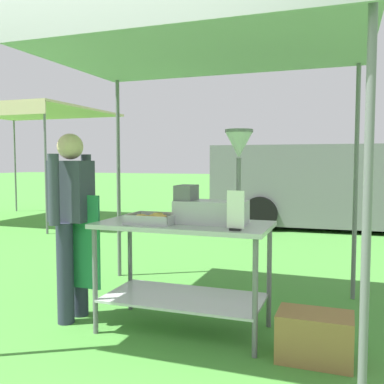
{
  "coord_description": "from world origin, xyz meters",
  "views": [
    {
      "loc": [
        1.33,
        -2.27,
        1.38
      ],
      "look_at": [
        0.12,
        1.16,
        1.12
      ],
      "focal_mm": 40.55,
      "sensor_mm": 36.0,
      "label": 1
    }
  ],
  "objects_px": {
    "van_grey": "(349,185)",
    "neighbour_tent": "(25,114)",
    "stall_canopy": "(188,48)",
    "vendor": "(72,216)",
    "donut_fryer": "(215,195)",
    "supply_crate": "(315,337)",
    "menu_sign": "(235,213)",
    "donut_tray": "(153,219)",
    "donut_cart": "(184,251)"
  },
  "relations": [
    {
      "from": "van_grey",
      "to": "neighbour_tent",
      "type": "bearing_deg",
      "value": -168.95
    },
    {
      "from": "stall_canopy",
      "to": "van_grey",
      "type": "height_order",
      "value": "stall_canopy"
    },
    {
      "from": "neighbour_tent",
      "to": "vendor",
      "type": "bearing_deg",
      "value": -46.6
    },
    {
      "from": "stall_canopy",
      "to": "vendor",
      "type": "height_order",
      "value": "stall_canopy"
    },
    {
      "from": "neighbour_tent",
      "to": "donut_fryer",
      "type": "bearing_deg",
      "value": -39.17
    },
    {
      "from": "donut_fryer",
      "to": "supply_crate",
      "type": "xyz_separation_m",
      "value": [
        0.79,
        -0.24,
        -0.94
      ]
    },
    {
      "from": "vendor",
      "to": "neighbour_tent",
      "type": "bearing_deg",
      "value": 133.4
    },
    {
      "from": "stall_canopy",
      "to": "neighbour_tent",
      "type": "relative_size",
      "value": 0.83
    },
    {
      "from": "van_grey",
      "to": "vendor",
      "type": "bearing_deg",
      "value": -110.01
    },
    {
      "from": "vendor",
      "to": "neighbour_tent",
      "type": "xyz_separation_m",
      "value": [
        -4.68,
        4.95,
        1.54
      ]
    },
    {
      "from": "stall_canopy",
      "to": "supply_crate",
      "type": "height_order",
      "value": "stall_canopy"
    },
    {
      "from": "supply_crate",
      "to": "van_grey",
      "type": "xyz_separation_m",
      "value": [
        0.26,
        6.43,
        0.71
      ]
    },
    {
      "from": "stall_canopy",
      "to": "supply_crate",
      "type": "bearing_deg",
      "value": -16.49
    },
    {
      "from": "van_grey",
      "to": "menu_sign",
      "type": "bearing_deg",
      "value": -97.23
    },
    {
      "from": "van_grey",
      "to": "donut_fryer",
      "type": "bearing_deg",
      "value": -99.67
    },
    {
      "from": "supply_crate",
      "to": "donut_fryer",
      "type": "bearing_deg",
      "value": 162.82
    },
    {
      "from": "donut_tray",
      "to": "supply_crate",
      "type": "distance_m",
      "value": 1.48
    },
    {
      "from": "donut_fryer",
      "to": "menu_sign",
      "type": "height_order",
      "value": "donut_fryer"
    },
    {
      "from": "donut_cart",
      "to": "van_grey",
      "type": "xyz_separation_m",
      "value": [
        1.31,
        6.22,
        0.23
      ]
    },
    {
      "from": "supply_crate",
      "to": "van_grey",
      "type": "height_order",
      "value": "van_grey"
    },
    {
      "from": "menu_sign",
      "to": "donut_fryer",
      "type": "bearing_deg",
      "value": 129.71
    },
    {
      "from": "donut_fryer",
      "to": "neighbour_tent",
      "type": "distance_m",
      "value": 7.75
    },
    {
      "from": "donut_fryer",
      "to": "donut_tray",
      "type": "bearing_deg",
      "value": -165.12
    },
    {
      "from": "supply_crate",
      "to": "van_grey",
      "type": "bearing_deg",
      "value": 87.65
    },
    {
      "from": "stall_canopy",
      "to": "neighbour_tent",
      "type": "xyz_separation_m",
      "value": [
        -5.67,
        4.76,
        0.17
      ]
    },
    {
      "from": "donut_tray",
      "to": "donut_fryer",
      "type": "height_order",
      "value": "donut_fryer"
    },
    {
      "from": "donut_fryer",
      "to": "menu_sign",
      "type": "distance_m",
      "value": 0.38
    },
    {
      "from": "menu_sign",
      "to": "supply_crate",
      "type": "relative_size",
      "value": 0.56
    },
    {
      "from": "neighbour_tent",
      "to": "van_grey",
      "type": "bearing_deg",
      "value": 11.05
    },
    {
      "from": "donut_fryer",
      "to": "neighbour_tent",
      "type": "xyz_separation_m",
      "value": [
        -5.92,
        4.82,
        1.34
      ]
    },
    {
      "from": "stall_canopy",
      "to": "vendor",
      "type": "distance_m",
      "value": 1.71
    },
    {
      "from": "vendor",
      "to": "supply_crate",
      "type": "height_order",
      "value": "vendor"
    },
    {
      "from": "van_grey",
      "to": "neighbour_tent",
      "type": "relative_size",
      "value": 1.61
    },
    {
      "from": "donut_tray",
      "to": "menu_sign",
      "type": "height_order",
      "value": "menu_sign"
    },
    {
      "from": "vendor",
      "to": "neighbour_tent",
      "type": "distance_m",
      "value": 6.98
    },
    {
      "from": "stall_canopy",
      "to": "supply_crate",
      "type": "xyz_separation_m",
      "value": [
        1.04,
        -0.31,
        -2.11
      ]
    },
    {
      "from": "donut_fryer",
      "to": "vendor",
      "type": "distance_m",
      "value": 1.27
    },
    {
      "from": "donut_fryer",
      "to": "stall_canopy",
      "type": "bearing_deg",
      "value": 165.7
    },
    {
      "from": "donut_cart",
      "to": "donut_fryer",
      "type": "height_order",
      "value": "donut_fryer"
    },
    {
      "from": "donut_tray",
      "to": "neighbour_tent",
      "type": "distance_m",
      "value": 7.51
    },
    {
      "from": "stall_canopy",
      "to": "van_grey",
      "type": "relative_size",
      "value": 0.52
    },
    {
      "from": "donut_tray",
      "to": "van_grey",
      "type": "distance_m",
      "value": 6.5
    },
    {
      "from": "donut_fryer",
      "to": "supply_crate",
      "type": "distance_m",
      "value": 1.25
    },
    {
      "from": "supply_crate",
      "to": "van_grey",
      "type": "distance_m",
      "value": 6.47
    },
    {
      "from": "stall_canopy",
      "to": "menu_sign",
      "type": "xyz_separation_m",
      "value": [
        0.49,
        -0.34,
        -1.27
      ]
    },
    {
      "from": "donut_tray",
      "to": "menu_sign",
      "type": "distance_m",
      "value": 0.73
    },
    {
      "from": "supply_crate",
      "to": "neighbour_tent",
      "type": "bearing_deg",
      "value": 142.94
    },
    {
      "from": "vendor",
      "to": "menu_sign",
      "type": "bearing_deg",
      "value": -6.12
    },
    {
      "from": "donut_cart",
      "to": "donut_fryer",
      "type": "distance_m",
      "value": 0.52
    },
    {
      "from": "donut_fryer",
      "to": "menu_sign",
      "type": "xyz_separation_m",
      "value": [
        0.23,
        -0.28,
        -0.1
      ]
    }
  ]
}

